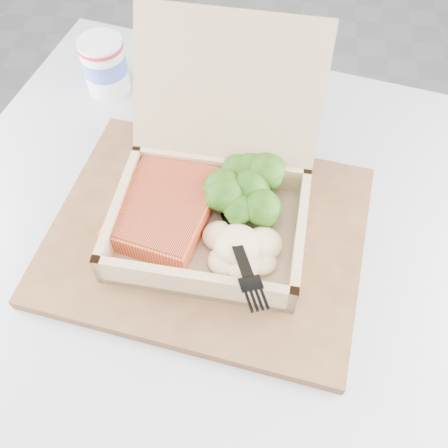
# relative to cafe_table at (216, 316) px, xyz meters

# --- Properties ---
(floor) EXTENTS (4.00, 4.00, 0.00)m
(floor) POSITION_rel_cafe_table_xyz_m (-0.52, 0.24, -0.53)
(floor) COLOR #95969B
(floor) RESTS_ON ground
(cafe_table) EXTENTS (0.88, 0.88, 0.71)m
(cafe_table) POSITION_rel_cafe_table_xyz_m (0.00, 0.00, 0.00)
(cafe_table) COLOR black
(cafe_table) RESTS_ON floor
(serving_tray) EXTENTS (0.40, 0.34, 0.02)m
(serving_tray) POSITION_rel_cafe_table_xyz_m (-0.01, 0.02, 0.19)
(serving_tray) COLOR brown
(serving_tray) RESTS_ON cafe_table
(takeout_container) EXTENTS (0.23, 0.27, 0.19)m
(takeout_container) POSITION_rel_cafe_table_xyz_m (-0.01, 0.06, 0.25)
(takeout_container) COLOR #A18260
(takeout_container) RESTS_ON serving_tray
(salmon_fillet) EXTENTS (0.13, 0.15, 0.03)m
(salmon_fillet) POSITION_rel_cafe_table_xyz_m (-0.06, 0.03, 0.22)
(salmon_fillet) COLOR orange
(salmon_fillet) RESTS_ON takeout_container
(broccoli_pile) EXTENTS (0.11, 0.11, 0.04)m
(broccoli_pile) POSITION_rel_cafe_table_xyz_m (0.03, 0.06, 0.23)
(broccoli_pile) COLOR #397119
(broccoli_pile) RESTS_ON takeout_container
(mashed_potatoes) EXTENTS (0.09, 0.08, 0.03)m
(mashed_potatoes) POSITION_rel_cafe_table_xyz_m (0.03, -0.01, 0.22)
(mashed_potatoes) COLOR beige
(mashed_potatoes) RESTS_ON takeout_container
(plastic_fork) EXTENTS (0.07, 0.15, 0.04)m
(plastic_fork) POSITION_rel_cafe_table_xyz_m (0.02, 0.00, 0.23)
(plastic_fork) COLOR black
(plastic_fork) RESTS_ON mashed_potatoes
(paper_cup) EXTENTS (0.06, 0.06, 0.08)m
(paper_cup) POSITION_rel_cafe_table_xyz_m (-0.19, 0.27, 0.23)
(paper_cup) COLOR silver
(paper_cup) RESTS_ON cafe_table
(receipt) EXTENTS (0.13, 0.17, 0.00)m
(receipt) POSITION_rel_cafe_table_xyz_m (0.04, 0.20, 0.18)
(receipt) COLOR white
(receipt) RESTS_ON cafe_table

